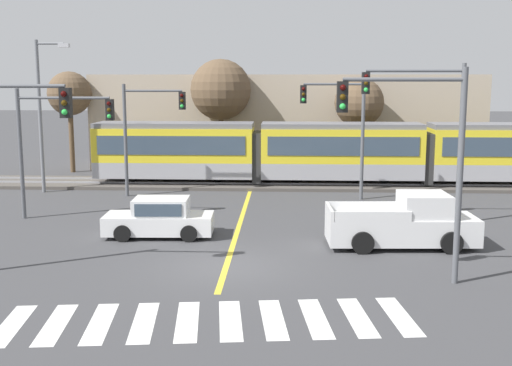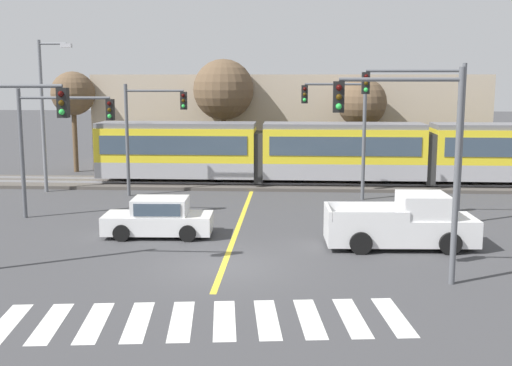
{
  "view_description": "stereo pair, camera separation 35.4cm",
  "coord_description": "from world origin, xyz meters",
  "px_view_note": "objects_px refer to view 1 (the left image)",
  "views": [
    {
      "loc": [
        1.93,
        -20.32,
        6.15
      ],
      "look_at": [
        0.65,
        7.23,
        1.6
      ],
      "focal_mm": 45.0,
      "sensor_mm": 36.0,
      "label": 1
    },
    {
      "loc": [
        2.28,
        -20.3,
        6.15
      ],
      "look_at": [
        0.65,
        7.23,
        1.6
      ],
      "focal_mm": 45.0,
      "sensor_mm": 36.0,
      "label": 2
    }
  ],
  "objects_px": {
    "bare_tree_far_west": "(69,94)",
    "traffic_light_mid_left": "(53,132)",
    "light_rail_tram": "(341,151)",
    "street_lamp_west": "(43,107)",
    "traffic_light_far_right": "(342,119)",
    "sedan_crossing": "(159,219)",
    "traffic_light_mid_right": "(429,117)",
    "traffic_light_near_right": "(420,142)",
    "bare_tree_east": "(359,103)",
    "bare_tree_west": "(221,90)",
    "traffic_light_far_left": "(146,122)",
    "pickup_truck": "(405,224)"
  },
  "relations": [
    {
      "from": "traffic_light_mid_left",
      "to": "bare_tree_far_west",
      "type": "bearing_deg",
      "value": 105.82
    },
    {
      "from": "pickup_truck",
      "to": "bare_tree_far_west",
      "type": "xyz_separation_m",
      "value": [
        -18.36,
        18.0,
        4.23
      ]
    },
    {
      "from": "pickup_truck",
      "to": "street_lamp_west",
      "type": "bearing_deg",
      "value": 148.67
    },
    {
      "from": "traffic_light_far_right",
      "to": "traffic_light_far_left",
      "type": "xyz_separation_m",
      "value": [
        -10.02,
        0.37,
        -0.21
      ]
    },
    {
      "from": "sedan_crossing",
      "to": "traffic_light_near_right",
      "type": "distance_m",
      "value": 10.92
    },
    {
      "from": "sedan_crossing",
      "to": "traffic_light_mid_right",
      "type": "xyz_separation_m",
      "value": [
        10.84,
        2.82,
        3.81
      ]
    },
    {
      "from": "traffic_light_near_right",
      "to": "traffic_light_mid_left",
      "type": "xyz_separation_m",
      "value": [
        -13.96,
        8.29,
        -0.46
      ]
    },
    {
      "from": "traffic_light_near_right",
      "to": "bare_tree_east",
      "type": "xyz_separation_m",
      "value": [
        0.61,
        21.4,
        0.3
      ]
    },
    {
      "from": "traffic_light_far_right",
      "to": "bare_tree_west",
      "type": "height_order",
      "value": "bare_tree_west"
    },
    {
      "from": "traffic_light_far_right",
      "to": "traffic_light_far_left",
      "type": "distance_m",
      "value": 10.03
    },
    {
      "from": "light_rail_tram",
      "to": "traffic_light_near_right",
      "type": "bearing_deg",
      "value": -87.42
    },
    {
      "from": "light_rail_tram",
      "to": "bare_tree_west",
      "type": "height_order",
      "value": "bare_tree_west"
    },
    {
      "from": "traffic_light_far_right",
      "to": "bare_tree_west",
      "type": "distance_m",
      "value": 11.06
    },
    {
      "from": "pickup_truck",
      "to": "traffic_light_mid_left",
      "type": "relative_size",
      "value": 0.96
    },
    {
      "from": "traffic_light_near_right",
      "to": "bare_tree_east",
      "type": "bearing_deg",
      "value": 88.35
    },
    {
      "from": "sedan_crossing",
      "to": "traffic_light_far_right",
      "type": "distance_m",
      "value": 11.71
    },
    {
      "from": "traffic_light_mid_right",
      "to": "traffic_light_mid_left",
      "type": "bearing_deg",
      "value": 179.5
    },
    {
      "from": "bare_tree_far_west",
      "to": "traffic_light_mid_left",
      "type": "bearing_deg",
      "value": -74.18
    },
    {
      "from": "bare_tree_west",
      "to": "sedan_crossing",
      "type": "bearing_deg",
      "value": -92.63
    },
    {
      "from": "traffic_light_near_right",
      "to": "traffic_light_mid_right",
      "type": "distance_m",
      "value": 8.39
    },
    {
      "from": "traffic_light_near_right",
      "to": "bare_tree_west",
      "type": "height_order",
      "value": "bare_tree_west"
    },
    {
      "from": "sedan_crossing",
      "to": "pickup_truck",
      "type": "relative_size",
      "value": 0.78
    },
    {
      "from": "sedan_crossing",
      "to": "bare_tree_east",
      "type": "relative_size",
      "value": 0.69
    },
    {
      "from": "light_rail_tram",
      "to": "traffic_light_mid_right",
      "type": "relative_size",
      "value": 4.16
    },
    {
      "from": "bare_tree_far_west",
      "to": "street_lamp_west",
      "type": "bearing_deg",
      "value": -81.99
    },
    {
      "from": "traffic_light_far_right",
      "to": "traffic_light_mid_left",
      "type": "relative_size",
      "value": 1.08
    },
    {
      "from": "pickup_truck",
      "to": "traffic_light_mid_right",
      "type": "bearing_deg",
      "value": 68.36
    },
    {
      "from": "sedan_crossing",
      "to": "bare_tree_far_west",
      "type": "distance_m",
      "value": 19.67
    },
    {
      "from": "traffic_light_near_right",
      "to": "traffic_light_mid_left",
      "type": "relative_size",
      "value": 1.13
    },
    {
      "from": "traffic_light_mid_right",
      "to": "bare_tree_east",
      "type": "relative_size",
      "value": 1.09
    },
    {
      "from": "sedan_crossing",
      "to": "traffic_light_mid_left",
      "type": "height_order",
      "value": "traffic_light_mid_left"
    },
    {
      "from": "pickup_truck",
      "to": "traffic_light_mid_right",
      "type": "relative_size",
      "value": 0.81
    },
    {
      "from": "bare_tree_east",
      "to": "bare_tree_west",
      "type": "bearing_deg",
      "value": 176.28
    },
    {
      "from": "bare_tree_far_west",
      "to": "traffic_light_far_left",
      "type": "bearing_deg",
      "value": -51.11
    },
    {
      "from": "traffic_light_mid_right",
      "to": "bare_tree_west",
      "type": "xyz_separation_m",
      "value": [
        -10.08,
        13.82,
        0.85
      ]
    },
    {
      "from": "traffic_light_mid_right",
      "to": "bare_tree_east",
      "type": "height_order",
      "value": "traffic_light_mid_right"
    },
    {
      "from": "traffic_light_far_right",
      "to": "street_lamp_west",
      "type": "distance_m",
      "value": 15.8
    },
    {
      "from": "traffic_light_far_left",
      "to": "bare_tree_east",
      "type": "distance_m",
      "value": 14.0
    },
    {
      "from": "traffic_light_far_right",
      "to": "light_rail_tram",
      "type": "bearing_deg",
      "value": 85.25
    },
    {
      "from": "sedan_crossing",
      "to": "pickup_truck",
      "type": "distance_m",
      "value": 9.36
    },
    {
      "from": "sedan_crossing",
      "to": "bare_tree_far_west",
      "type": "relative_size",
      "value": 0.65
    },
    {
      "from": "street_lamp_west",
      "to": "traffic_light_far_right",
      "type": "bearing_deg",
      "value": -4.74
    },
    {
      "from": "sedan_crossing",
      "to": "traffic_light_far_left",
      "type": "height_order",
      "value": "traffic_light_far_left"
    },
    {
      "from": "traffic_light_near_right",
      "to": "bare_tree_west",
      "type": "relative_size",
      "value": 0.88
    },
    {
      "from": "light_rail_tram",
      "to": "traffic_light_far_right",
      "type": "distance_m",
      "value": 4.5
    },
    {
      "from": "traffic_light_far_left",
      "to": "bare_tree_east",
      "type": "bearing_deg",
      "value": 32.76
    },
    {
      "from": "light_rail_tram",
      "to": "traffic_light_mid_left",
      "type": "bearing_deg",
      "value": -145.12
    },
    {
      "from": "sedan_crossing",
      "to": "traffic_light_mid_left",
      "type": "bearing_deg",
      "value": 150.02
    },
    {
      "from": "pickup_truck",
      "to": "street_lamp_west",
      "type": "xyz_separation_m",
      "value": [
        -17.31,
        10.54,
        3.74
      ]
    },
    {
      "from": "traffic_light_near_right",
      "to": "traffic_light_far_left",
      "type": "bearing_deg",
      "value": 128.84
    }
  ]
}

